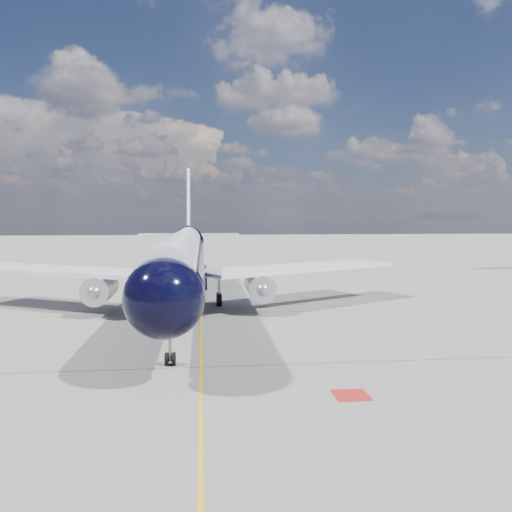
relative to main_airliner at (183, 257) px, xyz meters
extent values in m
plane|color=gray|center=(1.63, 16.25, -4.48)|extent=(320.00, 320.00, 0.00)
cube|color=#F9A90D|center=(1.63, 11.25, -4.47)|extent=(0.16, 160.00, 0.01)
cube|color=maroon|center=(8.43, -23.75, -4.47)|extent=(1.60, 1.60, 0.01)
cylinder|color=black|center=(0.00, -1.39, -0.20)|extent=(3.96, 38.73, 3.87)
sphere|color=black|center=(-0.05, -21.77, -0.20)|extent=(3.88, 3.88, 3.87)
cone|color=black|center=(0.05, 22.56, 0.41)|extent=(3.89, 7.14, 3.87)
cylinder|color=white|center=(0.00, -1.39, 0.77)|extent=(3.11, 40.76, 3.02)
cube|color=black|center=(-0.05, -21.97, 0.36)|extent=(2.45, 1.23, 0.56)
cube|color=white|center=(-10.70, 0.16, -1.12)|extent=(19.65, 13.72, 0.33)
cube|color=white|center=(10.70, 0.12, -1.12)|extent=(19.68, 13.65, 0.33)
cube|color=black|center=(0.00, -1.39, -1.63)|extent=(4.30, 10.20, 1.02)
cylinder|color=#BCBCC4|center=(-6.63, -3.41, -2.29)|extent=(2.29, 4.69, 2.28)
cylinder|color=#BCBCC4|center=(6.62, -3.44, -2.29)|extent=(2.29, 4.69, 2.28)
sphere|color=gray|center=(-6.64, -5.55, -2.29)|extent=(1.12, 1.12, 1.12)
sphere|color=gray|center=(6.61, -5.58, -2.29)|extent=(1.12, 1.12, 1.12)
cube|color=white|center=(-6.63, -3.21, -1.52)|extent=(0.23, 3.26, 1.12)
cube|color=white|center=(6.62, -3.24, -1.52)|extent=(0.23, 3.26, 1.12)
cube|color=white|center=(0.05, 22.05, 5.61)|extent=(0.34, 6.46, 8.69)
cube|color=white|center=(0.05, 22.56, 1.23)|extent=(13.25, 3.29, 0.22)
cylinder|color=gray|center=(-0.04, -18.20, -3.20)|extent=(0.18, 0.18, 2.14)
cylinder|color=black|center=(-0.24, -18.20, -4.12)|extent=(0.18, 0.71, 0.71)
cylinder|color=black|center=(0.16, -18.20, -4.12)|extent=(0.18, 0.71, 0.71)
cylinder|color=gray|center=(-3.26, 0.15, -3.10)|extent=(0.27, 0.27, 1.94)
cylinder|color=gray|center=(3.26, 0.13, -3.10)|extent=(0.27, 0.27, 1.94)
cylinder|color=black|center=(-3.26, -0.41, -3.92)|extent=(0.46, 1.12, 1.12)
cylinder|color=black|center=(-3.26, 0.71, -3.92)|extent=(0.46, 1.12, 1.12)
cylinder|color=black|center=(3.26, -0.43, -3.92)|extent=(0.46, 1.12, 1.12)
cylinder|color=black|center=(3.26, 0.69, -3.92)|extent=(0.46, 1.12, 1.12)
camera|label=1|loc=(1.72, -45.24, 3.64)|focal=35.00mm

